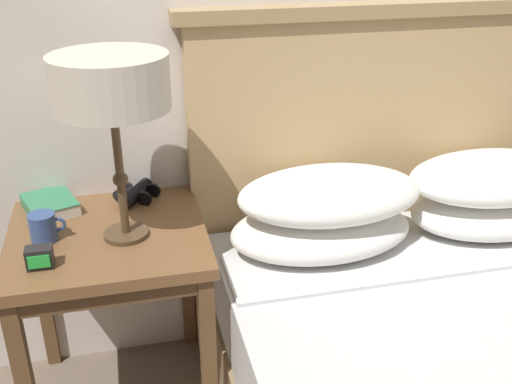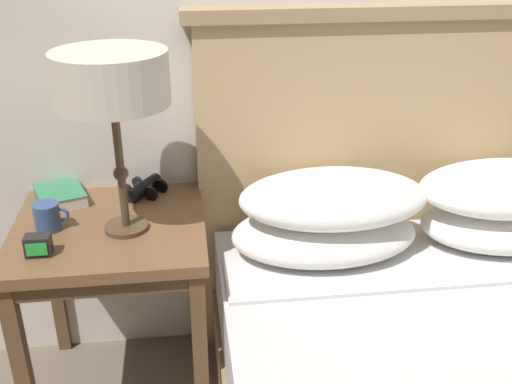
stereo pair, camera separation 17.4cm
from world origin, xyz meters
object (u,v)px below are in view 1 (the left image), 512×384
Objects in this scene: book_on_nightstand at (50,205)px; binoculars_pair at (136,193)px; table_lamp at (111,87)px; alarm_clock at (40,258)px; nightstand at (110,255)px; coffee_mug at (44,227)px.

binoculars_pair reaches higher than book_on_nightstand.
table_lamp is 0.49m from binoculars_pair.
book_on_nightstand is 3.14× the size of alarm_clock.
nightstand is 0.24m from binoculars_pair.
coffee_mug is (-0.17, -0.02, 0.13)m from nightstand.
book_on_nightstand is at bearing 134.99° from nightstand.
table_lamp is 5.18× the size of coffee_mug.
alarm_clock is at bearing -135.60° from nightstand.
coffee_mug is at bearing 89.85° from alarm_clock.
binoculars_pair is 0.45m from alarm_clock.
alarm_clock reaches higher than binoculars_pair.
book_on_nightstand is at bearing 89.98° from alarm_clock.
alarm_clock is at bearing -152.12° from table_lamp.
nightstand is 0.27m from alarm_clock.
nightstand is 4.14× the size of binoculars_pair.
alarm_clock is at bearing -90.02° from book_on_nightstand.
coffee_mug is at bearing -172.84° from nightstand.
nightstand is at bearing -45.01° from book_on_nightstand.
coffee_mug is 0.15m from alarm_clock.
nightstand is 1.24× the size of table_lamp.
table_lamp is 0.53m from book_on_nightstand.
binoculars_pair is (0.04, 0.24, -0.43)m from table_lamp.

